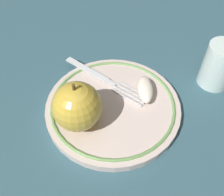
# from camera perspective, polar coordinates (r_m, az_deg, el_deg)

# --- Properties ---
(ground_plane) EXTENTS (2.00, 2.00, 0.00)m
(ground_plane) POSITION_cam_1_polar(r_m,az_deg,el_deg) (0.46, -0.86, -2.32)
(ground_plane) COLOR #325561
(plate) EXTENTS (0.24, 0.24, 0.02)m
(plate) POSITION_cam_1_polar(r_m,az_deg,el_deg) (0.45, 0.00, -2.37)
(plate) COLOR beige
(plate) RESTS_ON ground_plane
(apple_red_whole) EXTENTS (0.08, 0.08, 0.09)m
(apple_red_whole) POSITION_cam_1_polar(r_m,az_deg,el_deg) (0.39, -8.00, -1.93)
(apple_red_whole) COLOR gold
(apple_red_whole) RESTS_ON plate
(apple_slice_front) EXTENTS (0.07, 0.05, 0.02)m
(apple_slice_front) POSITION_cam_1_polar(r_m,az_deg,el_deg) (0.45, 7.61, 2.04)
(apple_slice_front) COLOR #F3E3CF
(apple_slice_front) RESTS_ON plate
(fork) EXTENTS (0.07, 0.19, 0.00)m
(fork) POSITION_cam_1_polar(r_m,az_deg,el_deg) (0.48, -2.44, 4.72)
(fork) COLOR silver
(fork) RESTS_ON plate
(drinking_glass) EXTENTS (0.06, 0.06, 0.09)m
(drinking_glass) POSITION_cam_1_polar(r_m,az_deg,el_deg) (0.51, 23.29, 6.87)
(drinking_glass) COLOR silver
(drinking_glass) RESTS_ON ground_plane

